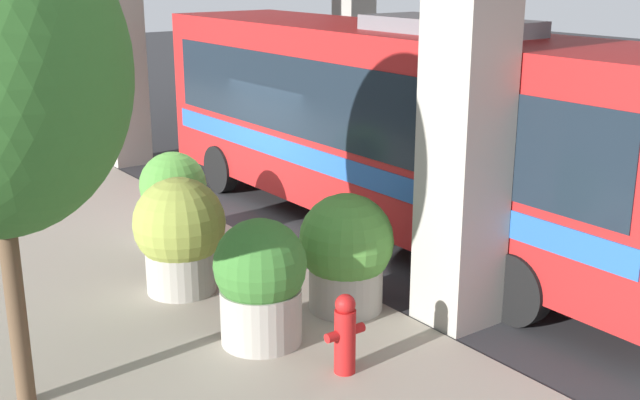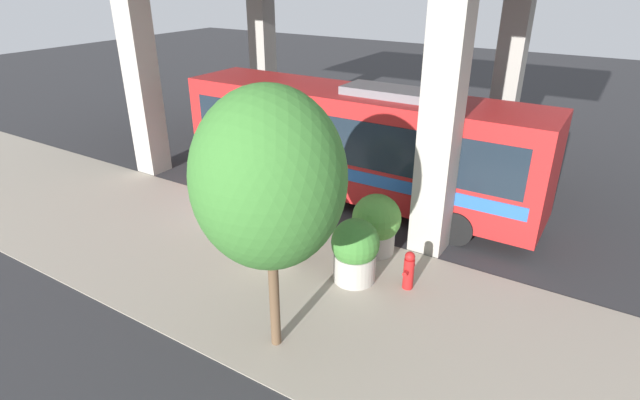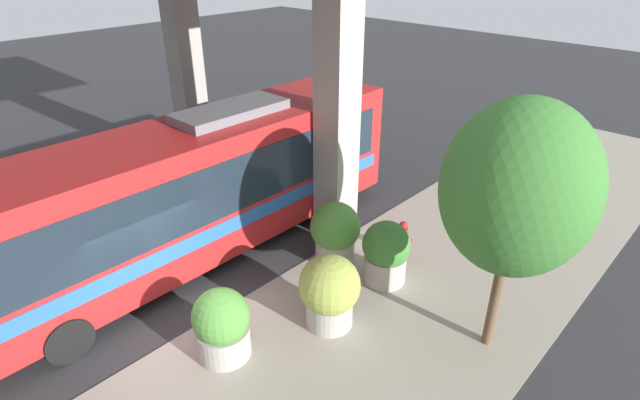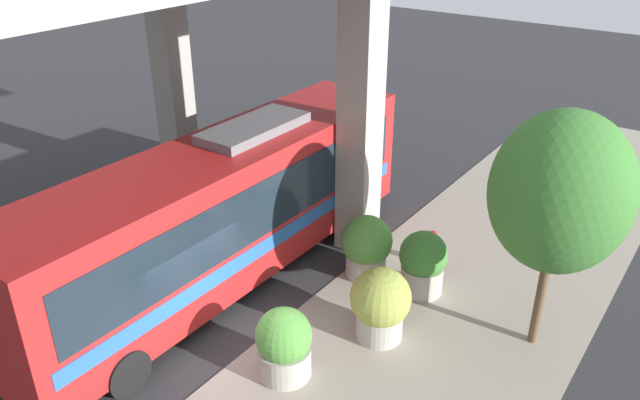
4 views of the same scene
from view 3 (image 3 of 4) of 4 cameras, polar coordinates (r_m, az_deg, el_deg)
ground_plane at (r=11.68m, az=-15.36°, el=-14.57°), size 80.00×80.00×0.00m
bus at (r=13.08m, az=-13.65°, el=1.75°), size 2.64×11.92×3.87m
fire_hydrant at (r=13.63m, az=9.40°, el=-4.29°), size 0.54×0.26×1.02m
planter_front at (r=13.04m, az=1.75°, el=-3.69°), size 1.32×1.32×1.68m
planter_middle at (r=12.39m, az=7.52°, el=-5.94°), size 1.18×1.18×1.66m
planter_back at (r=10.98m, az=1.09°, el=-10.37°), size 1.35×1.35×1.74m
planter_extra at (r=10.54m, az=-11.17°, el=-13.82°), size 1.16×1.16×1.58m
street_tree_near at (r=9.64m, az=21.67°, el=1.15°), size 2.81×2.81×5.37m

